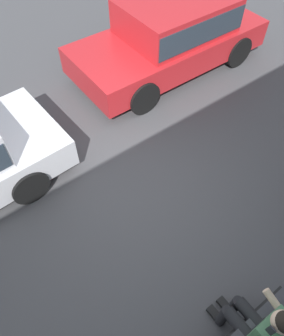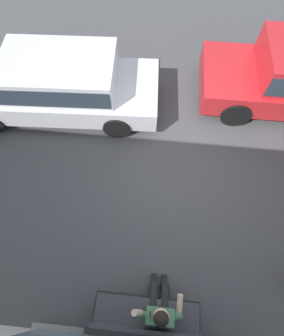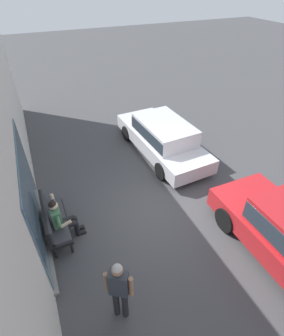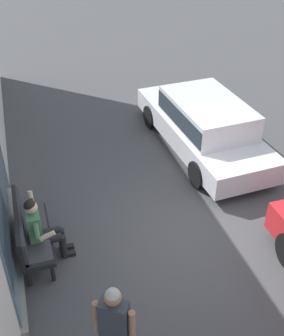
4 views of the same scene
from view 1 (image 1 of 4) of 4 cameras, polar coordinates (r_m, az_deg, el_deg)
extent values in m
plane|color=#424244|center=(5.40, -2.20, -3.37)|extent=(60.00, 60.00, 0.00)
cylinder|color=black|center=(4.72, 22.09, -20.70)|extent=(0.07, 0.07, 0.38)
cylinder|color=black|center=(4.19, 16.85, -24.92)|extent=(0.15, 0.42, 0.15)
cylinder|color=black|center=(4.43, 13.95, -23.75)|extent=(0.12, 0.12, 0.49)
cube|color=black|center=(4.63, 12.66, -23.70)|extent=(0.10, 0.24, 0.07)
cylinder|color=black|center=(4.25, 18.60, -23.28)|extent=(0.15, 0.42, 0.15)
cylinder|color=black|center=(4.49, 15.67, -22.25)|extent=(0.12, 0.12, 0.49)
cube|color=black|center=(4.69, 14.33, -22.28)|extent=(0.10, 0.24, 0.07)
cube|color=#4C7F56|center=(3.96, 21.22, -25.13)|extent=(0.38, 0.22, 0.56)
sphere|color=beige|center=(3.58, 23.31, -23.45)|extent=(0.22, 0.22, 0.22)
cylinder|color=beige|center=(4.08, 21.88, -20.63)|extent=(0.08, 0.27, 0.17)
cube|color=#232328|center=(3.53, 21.50, -24.84)|extent=(0.02, 0.07, 0.15)
cube|color=red|center=(7.52, 4.54, 20.44)|extent=(4.21, 1.83, 0.56)
cube|color=red|center=(7.32, 5.98, 24.88)|extent=(2.19, 1.60, 0.66)
cube|color=#28333D|center=(7.32, 5.98, 24.88)|extent=(2.15, 1.64, 0.46)
cylinder|color=black|center=(6.41, 0.26, 12.14)|extent=(0.68, 0.18, 0.68)
cylinder|color=black|center=(7.60, -8.03, 18.73)|extent=(0.68, 0.18, 0.68)
cylinder|color=black|center=(7.96, 16.34, 18.86)|extent=(0.68, 0.18, 0.68)
cylinder|color=black|center=(8.95, 7.65, 24.19)|extent=(0.68, 0.18, 0.68)
cylinder|color=black|center=(5.33, -18.98, -2.98)|extent=(0.62, 0.21, 0.61)
camera|label=2|loc=(1.37, 92.63, 44.24)|focal=28.00mm
camera|label=3|loc=(6.52, 75.31, 35.33)|focal=28.00mm
camera|label=4|loc=(7.16, 73.84, 34.33)|focal=45.00mm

